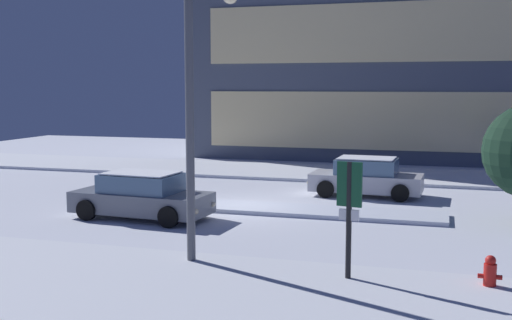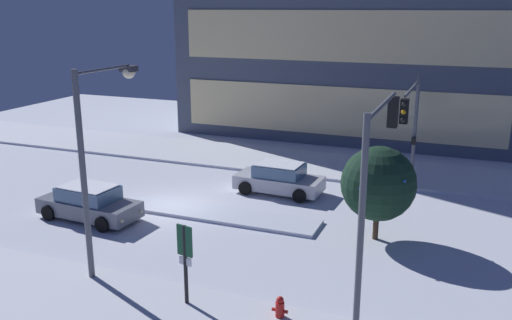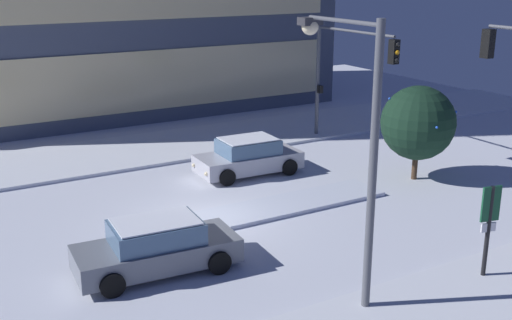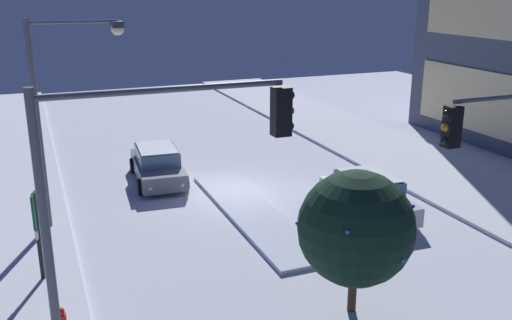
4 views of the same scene
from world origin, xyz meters
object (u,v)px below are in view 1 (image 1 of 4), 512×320
street_lamp_arched (204,70)px  fire_hydrant (490,275)px  car_far (366,178)px  car_near (141,196)px  parking_info_sign (349,207)px

street_lamp_arched → fire_hydrant: bearing=-96.5°
car_far → fire_hydrant: bearing=111.8°
car_near → street_lamp_arched: street_lamp_arched is taller
street_lamp_arched → parking_info_sign: (3.74, -1.22, -2.94)m
parking_info_sign → fire_hydrant: bearing=-71.9°
fire_hydrant → car_far: bearing=109.4°
street_lamp_arched → fire_hydrant: (6.63, -0.91, -4.26)m
car_far → street_lamp_arched: bearing=76.5°
car_far → parking_info_sign: size_ratio=1.65×
car_far → fire_hydrant: (3.82, -10.83, -0.33)m
street_lamp_arched → fire_hydrant: 7.93m
fire_hydrant → parking_info_sign: (-2.88, -0.31, 1.32)m
car_far → parking_info_sign: (0.94, -11.13, 0.99)m
fire_hydrant → parking_info_sign: parking_info_sign is taller
car_near → car_far: size_ratio=1.06×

